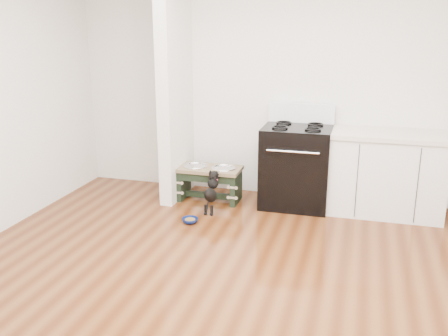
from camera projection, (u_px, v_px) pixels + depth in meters
ground at (224, 295)px, 3.88m from camera, size 5.00×5.00×0.00m
room_shell at (224, 86)px, 3.43m from camera, size 5.00×5.00×5.00m
partition_wall at (175, 84)px, 5.75m from camera, size 0.15×0.80×2.70m
oven_range at (296, 165)px, 5.68m from camera, size 0.76×0.69×1.14m
cabinet_run at (386, 173)px, 5.45m from camera, size 1.24×0.64×0.91m
dog_feeder at (209, 177)px, 5.86m from camera, size 0.74×0.40×0.42m
puppy at (211, 190)px, 5.53m from camera, size 0.13×0.38×0.45m
floor_bowl at (190, 220)px, 5.27m from camera, size 0.22×0.22×0.05m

